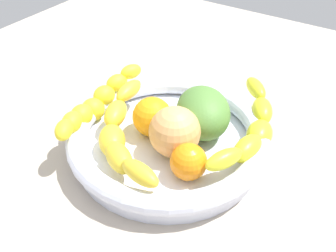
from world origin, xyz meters
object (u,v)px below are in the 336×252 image
banana_draped_right (253,128)px  orange_front (152,117)px  orange_mid_left (189,162)px  fruit_bowl (168,138)px  peach_blush (175,132)px  mango_green (203,112)px  banana_draped_left (120,134)px  banana_arching_top (95,104)px

banana_draped_right → orange_front: (-13.89, -6.19, 0.22)cm
orange_front → orange_mid_left: bearing=-27.8°
fruit_bowl → orange_front: 4.10cm
orange_mid_left → peach_blush: size_ratio=0.68×
mango_green → banana_draped_right: bearing=10.9°
banana_draped_left → banana_arching_top: banana_arching_top is taller
banana_draped_left → banana_arching_top: size_ratio=0.85×
fruit_bowl → peach_blush: (2.06, -1.40, 3.15)cm
banana_draped_left → orange_mid_left: 11.10cm
banana_draped_right → orange_mid_left: same height
mango_green → peach_blush: bearing=-97.8°
fruit_bowl → mango_green: mango_green is taller
banana_draped_left → banana_arching_top: 8.68cm
fruit_bowl → banana_draped_left: banana_draped_left is taller
banana_draped_right → mango_green: mango_green is taller
mango_green → banana_draped_left: bearing=-126.0°
banana_draped_right → orange_front: 15.21cm
fruit_bowl → orange_front: size_ratio=4.95×
peach_blush → banana_draped_right: bearing=43.3°
banana_arching_top → orange_front: size_ratio=3.64×
orange_mid_left → mango_green: (-3.32, 9.74, 0.94)cm
peach_blush → mango_green: bearing=82.2°
orange_front → mango_green: 7.80cm
banana_draped_right → banana_arching_top: bearing=-159.9°
banana_arching_top → peach_blush: 14.74cm
orange_front → peach_blush: size_ratio=0.82×
banana_draped_right → mango_green: 7.86cm
fruit_bowl → orange_mid_left: bearing=-35.6°
orange_front → orange_mid_left: (9.51, -5.02, -0.51)cm
orange_mid_left → banana_draped_right: bearing=68.7°
fruit_bowl → orange_front: orange_front is taller
orange_mid_left → fruit_bowl: bearing=144.4°
banana_arching_top → orange_front: bearing=14.0°
fruit_bowl → orange_mid_left: size_ratio=5.93×
orange_front → mango_green: (6.19, 4.71, 0.43)cm
banana_draped_left → orange_front: 6.13cm
banana_arching_top → peach_blush: (14.73, 0.43, 0.51)cm
fruit_bowl → banana_draped_left: 7.61cm
fruit_bowl → banana_draped_right: 12.80cm
banana_draped_left → orange_mid_left: size_ratio=3.69×
mango_green → peach_blush: peach_blush is taller
banana_arching_top → mango_green: mango_green is taller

